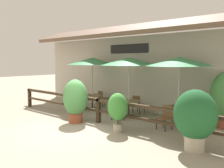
% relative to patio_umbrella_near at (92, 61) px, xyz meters
% --- Properties ---
extents(ground_plane, '(60.00, 60.00, 0.00)m').
position_rel_patio_umbrella_near_xyz_m(ground_plane, '(2.23, -2.84, -2.38)').
color(ground_plane, '#9E937F').
extents(building_facade, '(14.28, 1.49, 4.23)m').
position_rel_patio_umbrella_near_xyz_m(building_facade, '(2.23, 1.26, -0.22)').
color(building_facade, '#BCB7A8').
rests_on(building_facade, ground).
extents(patio_railing, '(10.40, 0.14, 0.95)m').
position_rel_patio_umbrella_near_xyz_m(patio_railing, '(2.23, -1.79, -1.69)').
color(patio_railing, '#3D2D1E').
rests_on(patio_railing, ground).
extents(patio_umbrella_near, '(2.49, 2.49, 2.60)m').
position_rel_patio_umbrella_near_xyz_m(patio_umbrella_near, '(0.00, 0.00, 0.00)').
color(patio_umbrella_near, '#B7B2A8').
rests_on(patio_umbrella_near, ground).
extents(dining_table_near, '(1.04, 1.04, 0.70)m').
position_rel_patio_umbrella_near_xyz_m(dining_table_near, '(0.00, 0.00, -1.82)').
color(dining_table_near, olive).
rests_on(dining_table_near, ground).
extents(chair_near_streetside, '(0.49, 0.49, 0.84)m').
position_rel_patio_umbrella_near_xyz_m(chair_near_streetside, '(-0.01, -0.77, -1.92)').
color(chair_near_streetside, brown).
rests_on(chair_near_streetside, ground).
extents(chair_near_wallside, '(0.50, 0.50, 0.84)m').
position_rel_patio_umbrella_near_xyz_m(chair_near_wallside, '(-0.05, 0.77, -1.92)').
color(chair_near_wallside, brown).
rests_on(chair_near_wallside, ground).
extents(patio_umbrella_middle, '(2.49, 2.49, 2.60)m').
position_rel_patio_umbrella_near_xyz_m(patio_umbrella_middle, '(2.43, -0.14, 0.00)').
color(patio_umbrella_middle, '#B7B2A8').
rests_on(patio_umbrella_middle, ground).
extents(dining_table_middle, '(1.04, 1.04, 0.70)m').
position_rel_patio_umbrella_near_xyz_m(dining_table_middle, '(2.43, -0.14, -1.82)').
color(dining_table_middle, olive).
rests_on(dining_table_middle, ground).
extents(chair_middle_streetside, '(0.48, 0.48, 0.84)m').
position_rel_patio_umbrella_near_xyz_m(chair_middle_streetside, '(2.49, -0.87, -1.92)').
color(chair_middle_streetside, brown).
rests_on(chair_middle_streetside, ground).
extents(chair_middle_wallside, '(0.43, 0.43, 0.84)m').
position_rel_patio_umbrella_near_xyz_m(chair_middle_wallside, '(2.38, 0.59, -1.92)').
color(chair_middle_wallside, brown).
rests_on(chair_middle_wallside, ground).
extents(patio_umbrella_far, '(2.49, 2.49, 2.60)m').
position_rel_patio_umbrella_near_xyz_m(patio_umbrella_far, '(4.73, -0.10, 0.00)').
color(patio_umbrella_far, '#B7B2A8').
rests_on(patio_umbrella_far, ground).
extents(dining_table_far, '(1.04, 1.04, 0.70)m').
position_rel_patio_umbrella_near_xyz_m(dining_table_far, '(4.73, -0.10, -1.82)').
color(dining_table_far, olive).
rests_on(dining_table_far, ground).
extents(chair_far_streetside, '(0.48, 0.48, 0.84)m').
position_rel_patio_umbrella_near_xyz_m(chair_far_streetside, '(4.66, -0.90, -1.92)').
color(chair_far_streetside, brown).
rests_on(chair_far_streetside, ground).
extents(chair_far_wallside, '(0.46, 0.46, 0.84)m').
position_rel_patio_umbrella_near_xyz_m(chair_far_wallside, '(4.70, 0.69, -1.92)').
color(chair_far_wallside, brown).
rests_on(chair_far_wallside, ground).
extents(potted_plant_corner_fern, '(1.16, 1.04, 1.66)m').
position_rel_patio_umbrella_near_xyz_m(potted_plant_corner_fern, '(6.31, -2.24, -1.45)').
color(potted_plant_corner_fern, '#B7AD99').
rests_on(potted_plant_corner_fern, ground).
extents(potted_plant_broad_leaf, '(0.72, 0.64, 1.33)m').
position_rel_patio_umbrella_near_xyz_m(potted_plant_broad_leaf, '(3.62, -2.26, -1.57)').
color(potted_plant_broad_leaf, '#B7AD99').
rests_on(potted_plant_broad_leaf, ground).
extents(potted_plant_entrance_palm, '(1.02, 0.91, 1.69)m').
position_rel_patio_umbrella_near_xyz_m(potted_plant_entrance_palm, '(1.55, -2.37, -1.47)').
color(potted_plant_entrance_palm, '#9E4C33').
rests_on(potted_plant_entrance_palm, ground).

